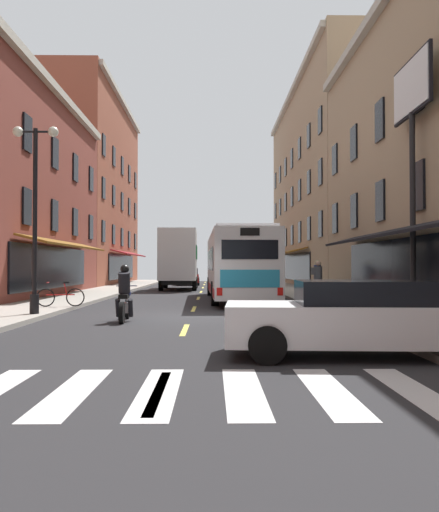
# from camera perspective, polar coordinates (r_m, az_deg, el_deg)

# --- Properties ---
(ground_plane) EXTENTS (34.80, 80.00, 0.10)m
(ground_plane) POSITION_cam_1_polar(r_m,az_deg,el_deg) (16.88, -3.18, -6.77)
(ground_plane) COLOR #28282B
(lane_centre_dashes) EXTENTS (0.14, 73.90, 0.01)m
(lane_centre_dashes) POSITION_cam_1_polar(r_m,az_deg,el_deg) (16.62, -3.21, -6.67)
(lane_centre_dashes) COLOR #DBCC4C
(lane_centre_dashes) RESTS_ON ground
(crosswalk_near) EXTENTS (7.10, 2.80, 0.01)m
(crosswalk_near) POSITION_cam_1_polar(r_m,az_deg,el_deg) (7.00, -6.67, -14.39)
(crosswalk_near) COLOR silver
(crosswalk_near) RESTS_ON ground
(sidewalk_left) EXTENTS (3.00, 80.00, 0.14)m
(sidewalk_left) POSITION_cam_1_polar(r_m,az_deg,el_deg) (18.09, -22.30, -5.92)
(sidewalk_left) COLOR #A39E93
(sidewalk_left) RESTS_ON ground
(sidewalk_right) EXTENTS (3.00, 80.00, 0.14)m
(sidewalk_right) POSITION_cam_1_polar(r_m,az_deg,el_deg) (17.64, 16.47, -6.09)
(sidewalk_right) COLOR #A39E93
(sidewalk_right) RESTS_ON ground
(billboard_sign) EXTENTS (0.40, 2.97, 8.08)m
(billboard_sign) POSITION_cam_1_polar(r_m,az_deg,el_deg) (18.26, 20.23, 14.05)
(billboard_sign) COLOR black
(billboard_sign) RESTS_ON sidewalk_right
(transit_bus) EXTENTS (2.92, 12.07, 3.21)m
(transit_bus) POSITION_cam_1_polar(r_m,az_deg,el_deg) (24.86, 1.92, -0.94)
(transit_bus) COLOR silver
(transit_bus) RESTS_ON ground
(box_truck) EXTENTS (2.55, 7.10, 4.03)m
(box_truck) POSITION_cam_1_polar(r_m,az_deg,el_deg) (36.02, -4.42, -0.41)
(box_truck) COLOR white
(box_truck) RESTS_ON ground
(sedan_near) EXTENTS (2.00, 4.70, 1.44)m
(sedan_near) POSITION_cam_1_polar(r_m,az_deg,el_deg) (45.08, -3.41, -2.24)
(sedan_near) COLOR maroon
(sedan_near) RESTS_ON ground
(sedan_mid) EXTENTS (4.90, 2.14, 1.35)m
(sedan_mid) POSITION_cam_1_polar(r_m,az_deg,el_deg) (9.74, 15.36, -6.45)
(sedan_mid) COLOR silver
(sedan_mid) RESTS_ON ground
(motorcycle_rider) EXTENTS (0.62, 2.07, 1.66)m
(motorcycle_rider) POSITION_cam_1_polar(r_m,az_deg,el_deg) (15.60, -10.29, -4.42)
(motorcycle_rider) COLOR black
(motorcycle_rider) RESTS_ON ground
(bicycle_near) EXTENTS (1.70, 0.48, 0.91)m
(bicycle_near) POSITION_cam_1_polar(r_m,az_deg,el_deg) (20.01, -16.91, -4.25)
(bicycle_near) COLOR black
(bicycle_near) RESTS_ON sidewalk_left
(pedestrian_near) EXTENTS (0.52, 0.47, 1.78)m
(pedestrian_near) POSITION_cam_1_polar(r_m,az_deg,el_deg) (26.89, 10.58, -2.22)
(pedestrian_near) COLOR maroon
(pedestrian_near) RESTS_ON sidewalk_right
(pedestrian_mid) EXTENTS (0.36, 0.36, 1.71)m
(pedestrian_mid) POSITION_cam_1_polar(r_m,az_deg,el_deg) (23.29, 10.70, -2.56)
(pedestrian_mid) COLOR navy
(pedestrian_mid) RESTS_ON sidewalk_right
(street_lamp_twin) EXTENTS (1.42, 0.32, 5.83)m
(street_lamp_twin) POSITION_cam_1_polar(r_m,az_deg,el_deg) (17.30, -19.45, 4.72)
(street_lamp_twin) COLOR black
(street_lamp_twin) RESTS_ON sidewalk_left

